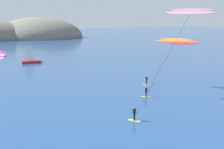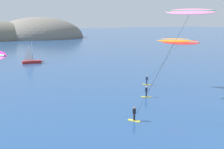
{
  "view_description": "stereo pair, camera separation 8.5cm",
  "coord_description": "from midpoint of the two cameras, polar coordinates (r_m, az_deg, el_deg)",
  "views": [
    {
      "loc": [
        -12.49,
        -12.86,
        11.75
      ],
      "look_at": [
        4.87,
        18.72,
        4.53
      ],
      "focal_mm": 45.0,
      "sensor_mm": 36.0,
      "label": 1
    },
    {
      "loc": [
        -12.42,
        -12.91,
        11.75
      ],
      "look_at": [
        4.87,
        18.72,
        4.53
      ],
      "focal_mm": 45.0,
      "sensor_mm": 36.0,
      "label": 2
    }
  ],
  "objects": [
    {
      "name": "kitesurfer_red",
      "position": [
        48.74,
        13.15,
        5.86
      ],
      "size": [
        6.79,
        7.74,
        8.35
      ],
      "color": "yellow",
      "rests_on": "ground"
    },
    {
      "name": "headland_island",
      "position": [
        174.42,
        -19.45,
        6.83
      ],
      "size": [
        96.18,
        44.08,
        25.2
      ],
      "color": "slate",
      "rests_on": "ground"
    },
    {
      "name": "sailboat_near",
      "position": [
        77.69,
        -15.91,
        2.68
      ],
      "size": [
        5.95,
        1.87,
        5.7
      ],
      "color": "#B22323",
      "rests_on": "ground"
    },
    {
      "name": "kitesurfer_orange",
      "position": [
        41.64,
        12.09,
        5.87
      ],
      "size": [
        6.29,
        5.1,
        8.99
      ],
      "color": "yellow",
      "rests_on": "ground"
    },
    {
      "name": "kitesurfer_pink",
      "position": [
        30.23,
        14.57,
        10.29
      ],
      "size": [
        6.53,
        7.31,
        12.82
      ],
      "color": "yellow",
      "rests_on": "ground"
    }
  ]
}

